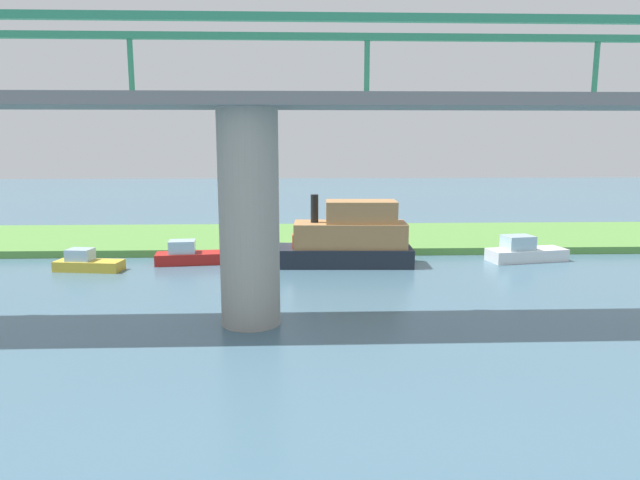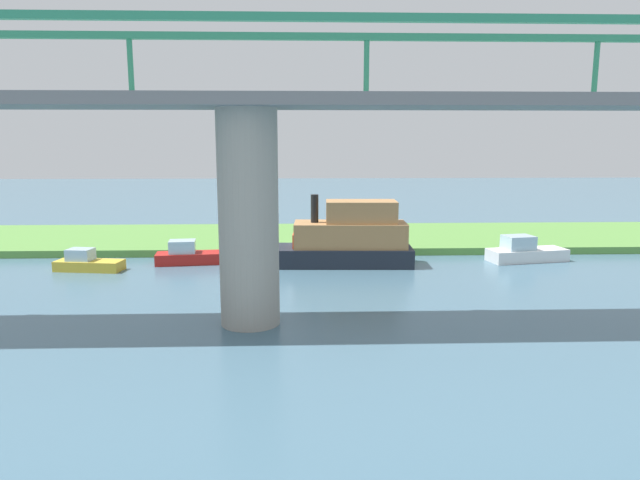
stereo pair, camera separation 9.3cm
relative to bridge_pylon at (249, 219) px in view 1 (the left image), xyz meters
The scene contains 10 objects.
ground_plane 15.25m from the bridge_pylon, 100.48° to the right, with size 160.00×160.00×0.00m, color #476B7F.
grassy_bank 20.93m from the bridge_pylon, 97.42° to the right, with size 80.00×12.00×0.50m, color #5B9342.
bridge_pylon is the anchor object (origin of this frame).
bridge_span 5.04m from the bridge_pylon, 90.00° to the right, with size 71.57×4.30×3.25m.
person_on_bank 18.22m from the bridge_pylon, 79.52° to the right, with size 0.43×0.43×1.39m.
mooring_post 16.06m from the bridge_pylon, 84.97° to the right, with size 0.20×0.20×1.03m, color brown.
houseboat_blue 12.99m from the bridge_pylon, 113.88° to the right, with size 8.83×3.25×4.46m.
skiff_small 21.20m from the bridge_pylon, 143.74° to the right, with size 5.33×2.71×1.69m.
motorboat_red 13.88m from the bridge_pylon, 68.44° to the right, with size 4.68×2.12×1.51m.
riverboat_paddlewheel 15.59m from the bridge_pylon, 44.58° to the right, with size 4.14×1.96×1.33m.
Camera 1 is at (0.61, 38.21, 7.81)m, focal length 32.29 mm.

